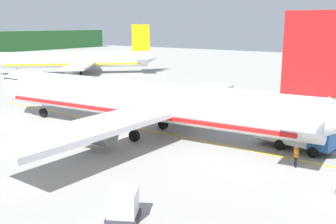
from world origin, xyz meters
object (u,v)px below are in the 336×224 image
Objects in this scene: service_truck_fuel at (295,132)px; service_truck_pushback at (305,115)px; airliner_foreground at (141,101)px; cargo_container_near at (123,205)px; crew_loader_left at (296,155)px; airliner_mid_apron at (76,60)px.

service_truck_fuel is 9.35m from service_truck_pushback.
airliner_foreground is 17.33× the size of cargo_container_near.
airliner_foreground is at bearing 36.54° from cargo_container_near.
service_truck_fuel is at bearing -73.73° from airliner_foreground.
service_truck_pushback reaches higher than crew_loader_left.
service_truck_pushback is at bearing -106.39° from airliner_mid_apron.
service_truck_pushback is 3.69× the size of crew_loader_left.
crew_loader_left is at bearing -91.28° from airliner_foreground.
airliner_mid_apron is 58.64m from service_truck_pushback.
service_truck_pushback is 2.67× the size of cargo_container_near.
service_truck_fuel is at bearing -113.82° from airliner_mid_apron.
airliner_mid_apron is at bearing 63.25° from crew_loader_left.
service_truck_fuel is (-25.68, -58.18, -1.53)m from airliner_mid_apron.
cargo_container_near is 14.97m from crew_loader_left.
airliner_mid_apron reaches higher than cargo_container_near.
airliner_mid_apron is at bearing 73.61° from service_truck_pushback.
airliner_mid_apron is at bearing 51.06° from cargo_container_near.
airliner_foreground is at bearing 106.27° from service_truck_fuel.
service_truck_fuel reaches higher than service_truck_pushback.
airliner_foreground is 15.98m from crew_loader_left.
service_truck_pushback is (9.14, 1.95, -0.38)m from service_truck_fuel.
crew_loader_left is at bearing -116.75° from airliner_mid_apron.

